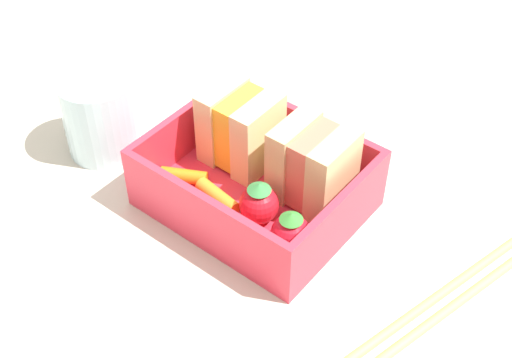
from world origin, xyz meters
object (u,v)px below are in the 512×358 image
at_px(folded_napkin, 74,325).
at_px(sandwich_left, 240,128).
at_px(carrot_stick_far_left, 184,176).
at_px(carrot_stick_left, 218,197).
at_px(strawberry_left, 291,232).
at_px(sandwich_center_left, 313,165).
at_px(chopstick_pair, 434,308).
at_px(drinking_glass, 100,115).
at_px(strawberry_far_left, 259,203).

bearing_deg(folded_napkin, sandwich_left, 93.42).
xyz_separation_m(carrot_stick_far_left, carrot_stick_left, (0.04, -0.00, 0.00)).
height_order(carrot_stick_far_left, strawberry_left, strawberry_left).
relative_size(sandwich_center_left, chopstick_pair, 0.32).
bearing_deg(sandwich_center_left, folded_napkin, -106.97).
distance_m(strawberry_left, drinking_glass, 0.20).
height_order(carrot_stick_far_left, folded_napkin, carrot_stick_far_left).
relative_size(strawberry_far_left, chopstick_pair, 0.18).
distance_m(carrot_stick_far_left, carrot_stick_left, 0.04).
bearing_deg(chopstick_pair, carrot_stick_left, -173.29).
height_order(sandwich_center_left, carrot_stick_far_left, sandwich_center_left).
distance_m(sandwich_left, folded_napkin, 0.20).
relative_size(sandwich_center_left, carrot_stick_far_left, 1.71).
relative_size(sandwich_left, folded_napkin, 0.52).
height_order(chopstick_pair, folded_napkin, chopstick_pair).
relative_size(sandwich_left, drinking_glass, 0.90).
relative_size(sandwich_left, sandwich_center_left, 1.00).
xyz_separation_m(carrot_stick_left, folded_napkin, (-0.01, -0.14, -0.02)).
distance_m(sandwich_left, strawberry_left, 0.11).
height_order(sandwich_left, carrot_stick_left, sandwich_left).
relative_size(sandwich_left, carrot_stick_far_left, 1.71).
bearing_deg(sandwich_left, folded_napkin, -86.58).
bearing_deg(sandwich_center_left, carrot_stick_far_left, -150.63).
xyz_separation_m(carrot_stick_far_left, chopstick_pair, (0.21, 0.02, -0.01)).
bearing_deg(sandwich_left, drinking_glass, -154.89).
bearing_deg(sandwich_left, sandwich_center_left, 0.00).
relative_size(carrot_stick_left, chopstick_pair, 0.20).
relative_size(carrot_stick_far_left, strawberry_far_left, 1.03).
xyz_separation_m(carrot_stick_far_left, folded_napkin, (0.03, -0.14, -0.02)).
height_order(chopstick_pair, drinking_glass, drinking_glass).
height_order(sandwich_left, strawberry_far_left, sandwich_left).
distance_m(strawberry_left, chopstick_pair, 0.11).
xyz_separation_m(sandwich_left, drinking_glass, (-0.11, -0.05, -0.01)).
height_order(sandwich_center_left, chopstick_pair, sandwich_center_left).
relative_size(strawberry_left, drinking_glass, 0.49).
bearing_deg(chopstick_pair, sandwich_center_left, 166.65).
distance_m(sandwich_left, sandwich_center_left, 0.07).
bearing_deg(sandwich_left, carrot_stick_far_left, -109.86).
distance_m(sandwich_left, carrot_stick_left, 0.06).
xyz_separation_m(carrot_stick_far_left, strawberry_left, (0.11, -0.00, 0.01)).
height_order(carrot_stick_far_left, drinking_glass, drinking_glass).
relative_size(carrot_stick_far_left, chopstick_pair, 0.19).
bearing_deg(sandwich_left, strawberry_left, -30.52).
xyz_separation_m(sandwich_left, strawberry_far_left, (0.05, -0.04, -0.02)).
bearing_deg(strawberry_left, chopstick_pair, 12.00).
height_order(sandwich_left, carrot_stick_far_left, sandwich_left).
xyz_separation_m(strawberry_left, folded_napkin, (-0.08, -0.14, -0.03)).
bearing_deg(folded_napkin, carrot_stick_far_left, 101.64).
xyz_separation_m(chopstick_pair, drinking_glass, (-0.31, -0.02, 0.03)).
height_order(strawberry_left, folded_napkin, strawberry_left).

